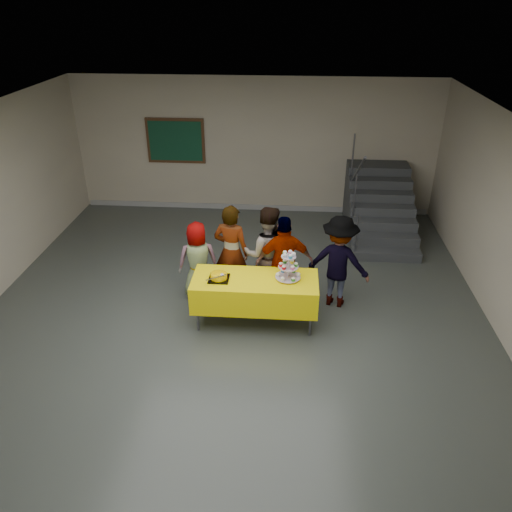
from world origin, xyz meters
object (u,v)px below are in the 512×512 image
(cupcake_stand, at_px, (288,268))
(bear_cake, at_px, (219,276))
(bake_table, at_px, (255,291))
(schoolchild_a, at_px, (198,261))
(noticeboard, at_px, (176,141))
(schoolchild_d, at_px, (284,263))
(schoolchild_b, at_px, (231,252))
(schoolchild_e, at_px, (338,262))
(schoolchild_c, at_px, (267,254))
(staircase, at_px, (378,208))

(cupcake_stand, distance_m, bear_cake, 1.04)
(bake_table, bearing_deg, schoolchild_a, 145.19)
(bake_table, relative_size, noticeboard, 1.45)
(schoolchild_a, bearing_deg, bear_cake, 107.68)
(schoolchild_d, bearing_deg, bake_table, 43.77)
(cupcake_stand, height_order, schoolchild_a, schoolchild_a)
(schoolchild_b, height_order, schoolchild_d, schoolchild_b)
(bake_table, bearing_deg, schoolchild_e, 26.06)
(cupcake_stand, height_order, schoolchild_b, schoolchild_b)
(noticeboard, bearing_deg, schoolchild_a, -73.30)
(cupcake_stand, xyz_separation_m, noticeboard, (-2.61, 4.40, 0.64))
(schoolchild_a, relative_size, schoolchild_c, 0.82)
(cupcake_stand, xyz_separation_m, bear_cake, (-1.02, -0.10, -0.13))
(schoolchild_a, height_order, noticeboard, noticeboard)
(schoolchild_b, bearing_deg, staircase, -118.53)
(bear_cake, height_order, staircase, staircase)
(schoolchild_e, bearing_deg, cupcake_stand, 52.12)
(schoolchild_b, relative_size, noticeboard, 1.26)
(schoolchild_e, bearing_deg, schoolchild_a, 14.50)
(schoolchild_b, bearing_deg, cupcake_stand, 159.06)
(bear_cake, relative_size, schoolchild_b, 0.22)
(schoolchild_b, distance_m, noticeboard, 4.15)
(schoolchild_d, bearing_deg, schoolchild_a, -13.77)
(schoolchild_a, relative_size, schoolchild_b, 0.81)
(schoolchild_b, bearing_deg, noticeboard, -50.25)
(schoolchild_a, distance_m, schoolchild_d, 1.43)
(bake_table, height_order, cupcake_stand, cupcake_stand)
(schoolchild_e, bearing_deg, bake_table, 42.12)
(schoolchild_e, bearing_deg, bear_cake, 36.43)
(schoolchild_a, height_order, schoolchild_d, schoolchild_d)
(schoolchild_b, bearing_deg, schoolchild_d, -178.40)
(cupcake_stand, height_order, bear_cake, cupcake_stand)
(bear_cake, relative_size, schoolchild_d, 0.23)
(schoolchild_a, height_order, schoolchild_c, schoolchild_c)
(bake_table, relative_size, bear_cake, 5.25)
(bake_table, xyz_separation_m, staircase, (2.34, 3.62, -0.07))
(schoolchild_c, bearing_deg, bear_cake, 43.40)
(schoolchild_a, xyz_separation_m, schoolchild_e, (2.26, -0.06, 0.11))
(schoolchild_a, distance_m, noticeboard, 4.04)
(bake_table, bearing_deg, schoolchild_c, 79.87)
(schoolchild_e, bearing_deg, staircase, -93.53)
(bear_cake, bearing_deg, schoolchild_e, 20.36)
(bake_table, distance_m, schoolchild_e, 1.44)
(bake_table, height_order, noticeboard, noticeboard)
(schoolchild_e, bearing_deg, noticeboard, -32.36)
(bake_table, height_order, schoolchild_a, schoolchild_a)
(bake_table, height_order, schoolchild_d, schoolchild_d)
(schoolchild_d, bearing_deg, noticeboard, -64.21)
(schoolchild_b, xyz_separation_m, schoolchild_e, (1.72, -0.11, -0.04))
(schoolchild_e, xyz_separation_m, noticeboard, (-3.39, 3.83, 0.83))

